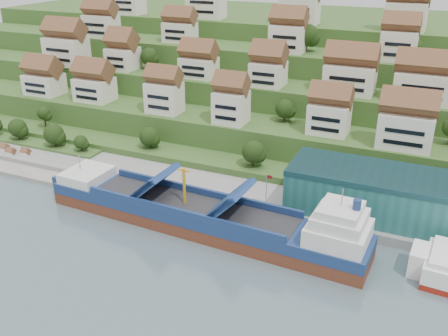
% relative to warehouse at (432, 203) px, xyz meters
% --- Properties ---
extents(ground, '(300.00, 300.00, 0.00)m').
position_rel_warehouse_xyz_m(ground, '(-52.00, -17.00, -7.20)').
color(ground, slate).
rests_on(ground, ground).
extents(quay, '(180.00, 14.00, 2.20)m').
position_rel_warehouse_xyz_m(quay, '(-32.00, -2.00, -6.10)').
color(quay, gray).
rests_on(quay, ground).
extents(pebble_beach, '(45.00, 20.00, 1.00)m').
position_rel_warehouse_xyz_m(pebble_beach, '(-110.00, -5.00, -6.70)').
color(pebble_beach, gray).
rests_on(pebble_beach, ground).
extents(hillside, '(260.00, 128.00, 31.00)m').
position_rel_warehouse_xyz_m(hillside, '(-52.00, 86.55, 3.46)').
color(hillside, '#2D4C1E').
rests_on(hillside, ground).
extents(hillside_village, '(155.98, 60.93, 29.74)m').
position_rel_warehouse_xyz_m(hillside_village, '(-50.94, 43.67, 17.22)').
color(hillside_village, white).
rests_on(hillside_village, ground).
extents(hillside_trees, '(140.26, 62.67, 30.04)m').
position_rel_warehouse_xyz_m(hillside_trees, '(-59.06, 29.98, 10.42)').
color(hillside_trees, '#203812').
rests_on(hillside_trees, ground).
extents(warehouse, '(60.00, 15.00, 10.00)m').
position_rel_warehouse_xyz_m(warehouse, '(0.00, 0.00, 0.00)').
color(warehouse, '#276966').
rests_on(warehouse, quay).
extents(flagpole, '(1.28, 0.16, 8.00)m').
position_rel_warehouse_xyz_m(flagpole, '(-33.89, -7.00, -0.32)').
color(flagpole, gray).
rests_on(flagpole, quay).
extents(beach_huts, '(14.40, 3.70, 2.20)m').
position_rel_warehouse_xyz_m(beach_huts, '(-112.00, -6.25, -5.10)').
color(beach_huts, white).
rests_on(beach_huts, pebble_beach).
extents(cargo_ship, '(73.02, 14.83, 16.02)m').
position_rel_warehouse_xyz_m(cargo_ship, '(-43.06, -18.02, -4.10)').
color(cargo_ship, brown).
rests_on(cargo_ship, ground).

